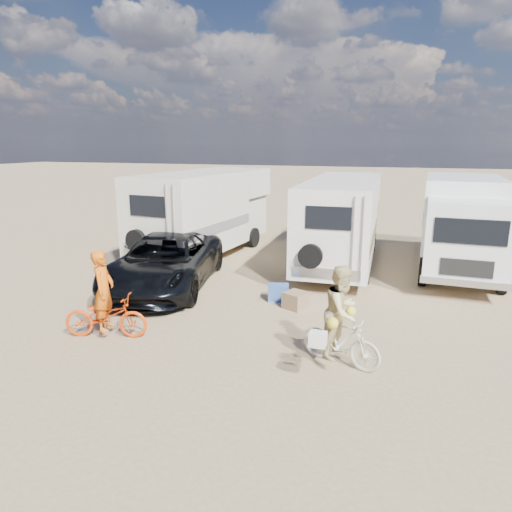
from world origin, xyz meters
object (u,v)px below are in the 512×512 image
(rv_main, at_px, (342,222))
(bike_woman, at_px, (341,341))
(box_truck, at_px, (462,227))
(rider_man, at_px, (104,299))
(bike_man, at_px, (106,316))
(rider_woman, at_px, (342,321))
(cooler, at_px, (278,293))
(rv_left, at_px, (204,214))
(crate, at_px, (296,300))
(dark_suv, at_px, (165,262))

(rv_main, relative_size, bike_woman, 4.62)
(box_truck, relative_size, rider_man, 3.55)
(bike_man, bearing_deg, rv_main, -41.88)
(rider_woman, relative_size, cooler, 3.24)
(rv_left, distance_m, cooler, 5.62)
(box_truck, distance_m, bike_man, 10.57)
(rv_main, xyz_separation_m, bike_man, (-3.74, -7.54, -0.94))
(rv_main, distance_m, bike_man, 8.47)
(rider_woman, relative_size, crate, 3.37)
(rider_woman, xyz_separation_m, crate, (-1.46, 2.63, -0.64))
(bike_woman, bearing_deg, rv_main, 27.13)
(dark_suv, distance_m, crate, 3.91)
(bike_man, bearing_deg, dark_suv, -6.91)
(box_truck, xyz_separation_m, bike_man, (-7.35, -7.54, -0.99))
(box_truck, xyz_separation_m, rider_man, (-7.35, -7.54, -0.61))
(box_truck, height_order, rider_woman, box_truck)
(rv_left, relative_size, box_truck, 1.07)
(dark_suv, xyz_separation_m, bike_woman, (5.31, -3.15, -0.26))
(crate, bearing_deg, dark_suv, 172.30)
(rider_man, distance_m, crate, 4.46)
(cooler, bearing_deg, box_truck, 28.55)
(cooler, bearing_deg, bike_woman, -70.61)
(rv_main, xyz_separation_m, cooler, (-0.96, -4.23, -1.19))
(bike_man, height_order, rider_man, rider_man)
(rv_left, relative_size, bike_man, 3.67)
(dark_suv, distance_m, bike_man, 3.48)
(rider_man, xyz_separation_m, rider_woman, (4.79, 0.28, 0.01))
(dark_suv, bearing_deg, cooler, -13.86)
(bike_man, relative_size, bike_woman, 1.11)
(cooler, bearing_deg, dark_suv, 163.88)
(rv_main, xyz_separation_m, rv_left, (-4.79, -0.31, 0.08))
(box_truck, distance_m, cooler, 6.35)
(rider_woman, xyz_separation_m, cooler, (-2.01, 3.03, -0.63))
(box_truck, height_order, bike_woman, box_truck)
(rv_main, bearing_deg, bike_man, -118.42)
(bike_woman, distance_m, crate, 3.02)
(box_truck, bearing_deg, cooler, -135.27)
(bike_man, distance_m, rider_man, 0.38)
(box_truck, height_order, cooler, box_truck)
(rv_main, height_order, rider_woman, rv_main)
(bike_man, height_order, cooler, bike_man)
(rv_left, relative_size, cooler, 12.12)
(rider_woman, bearing_deg, rv_main, 27.13)
(dark_suv, height_order, rider_woman, rider_woman)
(rv_left, bearing_deg, box_truck, 8.04)
(crate, bearing_deg, rider_man, -138.81)
(bike_man, height_order, rider_woman, rider_woman)
(bike_man, relative_size, crate, 3.44)
(dark_suv, xyz_separation_m, rider_man, (0.52, -3.43, 0.10))
(rv_main, bearing_deg, rider_man, -118.42)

